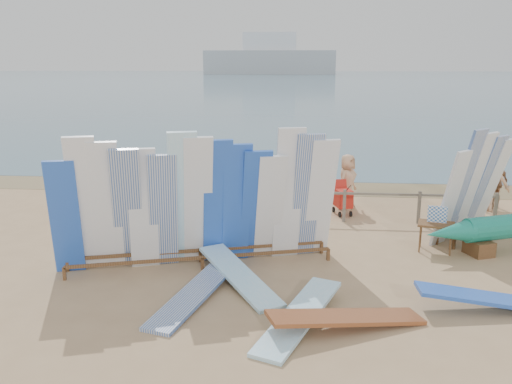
# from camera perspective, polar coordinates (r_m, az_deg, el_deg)

# --- Properties ---
(ground) EXTENTS (160.00, 160.00, 0.00)m
(ground) POSITION_cam_1_polar(r_m,az_deg,el_deg) (12.27, 0.71, -6.89)
(ground) COLOR tan
(ground) RESTS_ON ground
(ocean) EXTENTS (320.00, 240.00, 0.02)m
(ocean) POSITION_cam_1_polar(r_m,az_deg,el_deg) (139.53, 4.98, 11.74)
(ocean) COLOR #436579
(ocean) RESTS_ON ground
(wet_sand_strip) EXTENTS (40.00, 2.60, 0.01)m
(wet_sand_strip) POSITION_cam_1_polar(r_m,az_deg,el_deg) (19.17, 2.42, 0.62)
(wet_sand_strip) COLOR olive
(wet_sand_strip) RESTS_ON ground
(distant_ship) EXTENTS (45.00, 8.00, 14.00)m
(distant_ship) POSITION_cam_1_polar(r_m,az_deg,el_deg) (191.90, 1.44, 13.85)
(distant_ship) COLOR #999EA3
(distant_ship) RESTS_ON ocean
(fence) EXTENTS (12.08, 0.08, 0.90)m
(fence) POSITION_cam_1_polar(r_m,az_deg,el_deg) (14.94, 1.64, -0.61)
(fence) COLOR #6A6150
(fence) RESTS_ON ground
(main_surfboard_rack) EXTENTS (5.90, 2.40, 2.97)m
(main_surfboard_rack) POSITION_cam_1_polar(r_m,az_deg,el_deg) (11.44, -5.90, -1.46)
(main_surfboard_rack) COLOR brown
(main_surfboard_rack) RESTS_ON ground
(side_surfboard_rack) EXTENTS (2.22, 2.19, 2.80)m
(side_surfboard_rack) POSITION_cam_1_polar(r_m,az_deg,el_deg) (14.23, 21.84, 0.30)
(side_surfboard_rack) COLOR brown
(side_surfboard_rack) RESTS_ON ground
(vendor_table) EXTENTS (0.93, 0.76, 1.08)m
(vendor_table) POSITION_cam_1_polar(r_m,az_deg,el_deg) (13.22, 18.38, -4.45)
(vendor_table) COLOR brown
(vendor_table) RESTS_ON ground
(flat_board_d) EXTENTS (2.71, 0.69, 0.43)m
(flat_board_d) POSITION_cam_1_polar(r_m,az_deg,el_deg) (10.66, 23.62, -11.35)
(flat_board_d) COLOR blue
(flat_board_d) RESTS_ON ground
(flat_board_a) EXTENTS (1.96, 2.54, 0.41)m
(flat_board_a) POSITION_cam_1_polar(r_m,az_deg,el_deg) (10.84, -1.79, -9.73)
(flat_board_a) COLOR #99D9F5
(flat_board_a) RESTS_ON ground
(flat_board_e) EXTENTS (1.27, 2.75, 0.23)m
(flat_board_e) POSITION_cam_1_polar(r_m,az_deg,el_deg) (10.22, -6.67, -11.34)
(flat_board_e) COLOR silver
(flat_board_e) RESTS_ON ground
(flat_board_c) EXTENTS (2.71, 1.51, 0.40)m
(flat_board_c) POSITION_cam_1_polar(r_m,az_deg,el_deg) (9.33, 9.50, -13.98)
(flat_board_c) COLOR #955028
(flat_board_c) RESTS_ON ground
(flat_board_b) EXTENTS (1.52, 2.71, 0.30)m
(flat_board_b) POSITION_cam_1_polar(r_m,az_deg,el_deg) (9.39, 4.57, -13.65)
(flat_board_b) COLOR #99D9F5
(flat_board_b) RESTS_ON ground
(beach_chair_left) EXTENTS (0.63, 0.65, 0.85)m
(beach_chair_left) POSITION_cam_1_polar(r_m,az_deg,el_deg) (15.74, 0.87, -1.31)
(beach_chair_left) COLOR #B41D13
(beach_chair_left) RESTS_ON ground
(beach_chair_right) EXTENTS (0.75, 0.76, 0.85)m
(beach_chair_right) POSITION_cam_1_polar(r_m,az_deg,el_deg) (15.64, 2.29, -1.41)
(beach_chair_right) COLOR #B41D13
(beach_chair_right) RESTS_ON ground
(stroller) EXTENTS (0.67, 0.82, 0.97)m
(stroller) POSITION_cam_1_polar(r_m,az_deg,el_deg) (15.72, 9.07, -0.97)
(stroller) COLOR #B41D13
(stroller) RESTS_ON ground
(beachgoer_9) EXTENTS (1.19, 0.97, 1.72)m
(beachgoer_9) POSITION_cam_1_polar(r_m,az_deg,el_deg) (17.69, 22.69, 1.33)
(beachgoer_9) COLOR tan
(beachgoer_9) RESTS_ON ground
(beachgoer_0) EXTENTS (0.82, 0.90, 1.71)m
(beachgoer_0) POSITION_cam_1_polar(r_m,az_deg,el_deg) (17.77, -16.23, 1.87)
(beachgoer_0) COLOR tan
(beachgoer_0) RESTS_ON ground
(beachgoer_11) EXTENTS (1.81, 1.02, 1.86)m
(beachgoer_11) POSITION_cam_1_polar(r_m,az_deg,el_deg) (18.86, -7.64, 3.19)
(beachgoer_11) COLOR beige
(beachgoer_11) RESTS_ON ground
(beachgoer_6) EXTENTS (0.73, 0.88, 1.64)m
(beachgoer_6) POSITION_cam_1_polar(r_m,az_deg,el_deg) (16.32, 9.57, 1.10)
(beachgoer_6) COLOR tan
(beachgoer_6) RESTS_ON ground
(beachgoer_4) EXTENTS (0.96, 0.97, 1.63)m
(beachgoer_4) POSITION_cam_1_polar(r_m,az_deg,el_deg) (16.65, -3.03, 1.50)
(beachgoer_4) COLOR #8C6042
(beachgoer_4) RESTS_ON ground
(beachgoer_10) EXTENTS (0.98, 0.83, 1.56)m
(beachgoer_10) POSITION_cam_1_polar(r_m,az_deg,el_deg) (17.64, 23.94, 0.91)
(beachgoer_10) COLOR #8C6042
(beachgoer_10) RESTS_ON ground
(beachgoer_extra_0) EXTENTS (1.27, 0.73, 1.85)m
(beachgoer_extra_0) POSITION_cam_1_polar(r_m,az_deg,el_deg) (17.20, 23.30, 1.16)
(beachgoer_extra_0) COLOR tan
(beachgoer_extra_0) RESTS_ON ground
(beachgoer_5) EXTENTS (0.83, 1.56, 1.60)m
(beachgoer_5) POSITION_cam_1_polar(r_m,az_deg,el_deg) (17.84, 3.32, 2.27)
(beachgoer_5) COLOR beige
(beachgoer_5) RESTS_ON ground
(beachgoer_2) EXTENTS (0.86, 0.60, 1.62)m
(beachgoer_2) POSITION_cam_1_polar(r_m,az_deg,el_deg) (16.24, -12.77, 0.85)
(beachgoer_2) COLOR beige
(beachgoer_2) RESTS_ON ground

